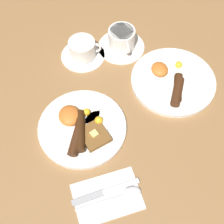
{
  "coord_description": "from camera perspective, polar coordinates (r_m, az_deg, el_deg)",
  "views": [
    {
      "loc": [
        0.46,
        -0.04,
        0.83
      ],
      "look_at": [
        -0.02,
        0.1,
        0.03
      ],
      "focal_mm": 50.0,
      "sensor_mm": 36.0,
      "label": 1
    }
  ],
  "objects": [
    {
      "name": "breakfast_plate_far",
      "position": [
        1.04,
        11.07,
        5.64
      ],
      "size": [
        0.28,
        0.28,
        0.04
      ],
      "color": "white",
      "rests_on": "ground_plane"
    },
    {
      "name": "knife",
      "position": [
        0.86,
        -1.83,
        -14.6
      ],
      "size": [
        0.03,
        0.19,
        0.01
      ],
      "rotation": [
        0.0,
        0.0,
        1.64
      ],
      "color": "silver",
      "rests_on": "napkin"
    },
    {
      "name": "napkin",
      "position": [
        0.86,
        -0.88,
        -15.19
      ],
      "size": [
        0.13,
        0.18,
        0.01
      ],
      "primitive_type": "cube",
      "rotation": [
        0.0,
        0.0,
        0.03
      ],
      "color": "white",
      "rests_on": "ground_plane"
    },
    {
      "name": "ground_plane",
      "position": [
        0.94,
        -5.4,
        -3.08
      ],
      "size": [
        3.0,
        3.0,
        0.0
      ],
      "primitive_type": "plane",
      "color": "olive"
    },
    {
      "name": "breakfast_plate_near",
      "position": [
        0.93,
        -5.52,
        -2.75
      ],
      "size": [
        0.26,
        0.26,
        0.05
      ],
      "color": "white",
      "rests_on": "ground_plane"
    },
    {
      "name": "teacup_far",
      "position": [
        1.11,
        1.76,
        12.92
      ],
      "size": [
        0.17,
        0.17,
        0.08
      ],
      "color": "white",
      "rests_on": "ground_plane"
    },
    {
      "name": "spoon",
      "position": [
        0.85,
        2.43,
        -14.93
      ],
      "size": [
        0.04,
        0.18,
        0.01
      ],
      "rotation": [
        0.0,
        0.0,
        1.59
      ],
      "color": "silver",
      "rests_on": "napkin"
    },
    {
      "name": "teacup_near",
      "position": [
        1.09,
        -5.4,
        11.19
      ],
      "size": [
        0.15,
        0.15,
        0.07
      ],
      "color": "white",
      "rests_on": "ground_plane"
    }
  ]
}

